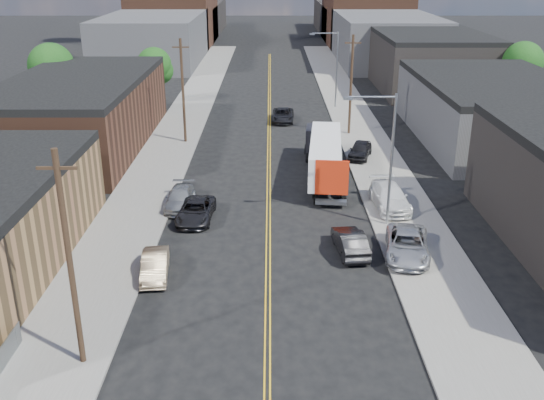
{
  "coord_description": "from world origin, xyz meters",
  "views": [
    {
      "loc": [
        0.15,
        -12.41,
        16.77
      ],
      "look_at": [
        0.24,
        23.43,
        2.5
      ],
      "focal_mm": 40.0,
      "sensor_mm": 36.0,
      "label": 1
    }
  ],
  "objects_px": {
    "semi_truck": "(324,153)",
    "car_right_oncoming": "(350,242)",
    "car_left_d": "(180,198)",
    "car_right_lot_a": "(407,245)",
    "car_right_lot_c": "(360,150)",
    "car_left_c": "(196,211)",
    "car_ahead_truck": "(283,115)",
    "car_left_b": "(155,266)",
    "car_right_lot_b": "(390,197)"
  },
  "relations": [
    {
      "from": "semi_truck",
      "to": "car_right_oncoming",
      "type": "relative_size",
      "value": 3.16
    },
    {
      "from": "car_left_d",
      "to": "car_right_lot_a",
      "type": "bearing_deg",
      "value": -29.26
    },
    {
      "from": "car_right_lot_c",
      "to": "car_right_oncoming",
      "type": "bearing_deg",
      "value": -82.76
    },
    {
      "from": "car_left_c",
      "to": "car_ahead_truck",
      "type": "bearing_deg",
      "value": 79.36
    },
    {
      "from": "car_right_oncoming",
      "to": "car_right_lot_c",
      "type": "distance_m",
      "value": 19.02
    },
    {
      "from": "car_left_c",
      "to": "car_ahead_truck",
      "type": "relative_size",
      "value": 0.97
    },
    {
      "from": "car_left_b",
      "to": "car_right_lot_b",
      "type": "bearing_deg",
      "value": 27.1
    },
    {
      "from": "car_right_lot_a",
      "to": "car_right_lot_b",
      "type": "relative_size",
      "value": 0.99
    },
    {
      "from": "car_left_d",
      "to": "car_ahead_truck",
      "type": "relative_size",
      "value": 0.94
    },
    {
      "from": "car_left_d",
      "to": "semi_truck",
      "type": "bearing_deg",
      "value": 30.79
    },
    {
      "from": "car_left_b",
      "to": "car_right_lot_b",
      "type": "relative_size",
      "value": 0.74
    },
    {
      "from": "car_right_lot_c",
      "to": "car_right_lot_a",
      "type": "bearing_deg",
      "value": -72.71
    },
    {
      "from": "car_right_oncoming",
      "to": "car_right_lot_c",
      "type": "relative_size",
      "value": 1.04
    },
    {
      "from": "semi_truck",
      "to": "car_left_b",
      "type": "relative_size",
      "value": 3.48
    },
    {
      "from": "car_left_d",
      "to": "car_right_lot_c",
      "type": "bearing_deg",
      "value": 37.53
    },
    {
      "from": "semi_truck",
      "to": "car_ahead_truck",
      "type": "bearing_deg",
      "value": 104.61
    },
    {
      "from": "semi_truck",
      "to": "car_right_lot_b",
      "type": "bearing_deg",
      "value": -53.64
    },
    {
      "from": "car_right_lot_c",
      "to": "car_left_d",
      "type": "bearing_deg",
      "value": -125.13
    },
    {
      "from": "car_left_c",
      "to": "car_left_d",
      "type": "bearing_deg",
      "value": 124.02
    },
    {
      "from": "car_left_d",
      "to": "car_right_lot_c",
      "type": "height_order",
      "value": "car_right_lot_c"
    },
    {
      "from": "semi_truck",
      "to": "car_right_lot_b",
      "type": "distance_m",
      "value": 8.21
    },
    {
      "from": "car_left_d",
      "to": "car_right_oncoming",
      "type": "height_order",
      "value": "car_right_oncoming"
    },
    {
      "from": "car_left_b",
      "to": "car_left_c",
      "type": "distance_m",
      "value": 8.12
    },
    {
      "from": "car_right_lot_b",
      "to": "car_ahead_truck",
      "type": "distance_m",
      "value": 26.41
    },
    {
      "from": "car_left_b",
      "to": "car_left_d",
      "type": "height_order",
      "value": "car_left_d"
    },
    {
      "from": "car_left_b",
      "to": "car_left_c",
      "type": "height_order",
      "value": "car_left_c"
    },
    {
      "from": "car_left_b",
      "to": "car_right_lot_b",
      "type": "distance_m",
      "value": 18.07
    },
    {
      "from": "car_right_lot_c",
      "to": "car_ahead_truck",
      "type": "bearing_deg",
      "value": 133.05
    },
    {
      "from": "car_right_oncoming",
      "to": "car_ahead_truck",
      "type": "distance_m",
      "value": 32.6
    },
    {
      "from": "car_right_oncoming",
      "to": "car_ahead_truck",
      "type": "bearing_deg",
      "value": -89.8
    },
    {
      "from": "car_left_d",
      "to": "car_right_lot_b",
      "type": "relative_size",
      "value": 0.87
    },
    {
      "from": "car_left_d",
      "to": "car_ahead_truck",
      "type": "bearing_deg",
      "value": 72.08
    },
    {
      "from": "car_left_b",
      "to": "car_left_d",
      "type": "xyz_separation_m",
      "value": [
        0.0,
        10.3,
        0.02
      ]
    },
    {
      "from": "car_left_b",
      "to": "car_right_lot_a",
      "type": "distance_m",
      "value": 14.89
    },
    {
      "from": "car_right_oncoming",
      "to": "car_right_lot_a",
      "type": "relative_size",
      "value": 0.83
    },
    {
      "from": "car_left_b",
      "to": "car_right_lot_c",
      "type": "bearing_deg",
      "value": 49.79
    },
    {
      "from": "car_left_c",
      "to": "car_right_oncoming",
      "type": "bearing_deg",
      "value": -24.1
    },
    {
      "from": "semi_truck",
      "to": "car_right_lot_c",
      "type": "relative_size",
      "value": 3.3
    },
    {
      "from": "semi_truck",
      "to": "car_left_c",
      "type": "relative_size",
      "value": 2.86
    },
    {
      "from": "car_right_lot_a",
      "to": "car_right_lot_c",
      "type": "relative_size",
      "value": 1.27
    },
    {
      "from": "car_ahead_truck",
      "to": "car_left_b",
      "type": "bearing_deg",
      "value": -99.7
    },
    {
      "from": "car_right_lot_a",
      "to": "car_left_c",
      "type": "bearing_deg",
      "value": 166.59
    },
    {
      "from": "car_right_lot_a",
      "to": "car_ahead_truck",
      "type": "bearing_deg",
      "value": 111.77
    },
    {
      "from": "car_right_lot_a",
      "to": "car_left_b",
      "type": "bearing_deg",
      "value": -161.39
    },
    {
      "from": "car_right_oncoming",
      "to": "car_ahead_truck",
      "type": "xyz_separation_m",
      "value": [
        -3.5,
        32.41,
        -0.03
      ]
    },
    {
      "from": "semi_truck",
      "to": "car_right_lot_b",
      "type": "height_order",
      "value": "semi_truck"
    },
    {
      "from": "car_left_d",
      "to": "car_left_c",
      "type": "bearing_deg",
      "value": -59.13
    },
    {
      "from": "car_right_lot_b",
      "to": "car_right_lot_c",
      "type": "relative_size",
      "value": 1.28
    },
    {
      "from": "car_right_lot_c",
      "to": "car_ahead_truck",
      "type": "xyz_separation_m",
      "value": [
        -6.7,
        13.66,
        -0.17
      ]
    },
    {
      "from": "car_right_oncoming",
      "to": "car_right_lot_c",
      "type": "height_order",
      "value": "car_right_lot_c"
    }
  ]
}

